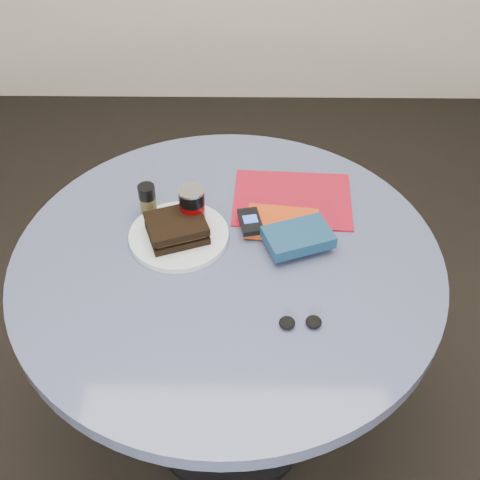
{
  "coord_description": "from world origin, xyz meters",
  "views": [
    {
      "loc": [
        0.04,
        -0.98,
        1.74
      ],
      "look_at": [
        0.03,
        0.0,
        0.8
      ],
      "focal_mm": 45.0,
      "sensor_mm": 36.0,
      "label": 1
    }
  ],
  "objects_px": {
    "table": "(228,302)",
    "red_book": "(282,223)",
    "novel": "(298,237)",
    "soda_can": "(192,209)",
    "pepper_grinder": "(148,201)",
    "headphones": "(300,322)",
    "mp3_player": "(250,221)",
    "plate": "(179,236)",
    "magazine": "(292,199)",
    "sandwich": "(177,228)"
  },
  "relations": [
    {
      "from": "table",
      "to": "red_book",
      "type": "height_order",
      "value": "red_book"
    },
    {
      "from": "novel",
      "to": "soda_can",
      "type": "bearing_deg",
      "value": 144.09
    },
    {
      "from": "pepper_grinder",
      "to": "headphones",
      "type": "xyz_separation_m",
      "value": [
        0.35,
        -0.34,
        -0.04
      ]
    },
    {
      "from": "mp3_player",
      "to": "novel",
      "type": "bearing_deg",
      "value": -29.14
    },
    {
      "from": "headphones",
      "to": "table",
      "type": "bearing_deg",
      "value": 127.74
    },
    {
      "from": "headphones",
      "to": "pepper_grinder",
      "type": "bearing_deg",
      "value": 136.18
    },
    {
      "from": "plate",
      "to": "soda_can",
      "type": "bearing_deg",
      "value": 51.39
    },
    {
      "from": "pepper_grinder",
      "to": "red_book",
      "type": "bearing_deg",
      "value": -6.42
    },
    {
      "from": "soda_can",
      "to": "pepper_grinder",
      "type": "bearing_deg",
      "value": 161.39
    },
    {
      "from": "pepper_grinder",
      "to": "headphones",
      "type": "distance_m",
      "value": 0.49
    },
    {
      "from": "red_book",
      "to": "headphones",
      "type": "height_order",
      "value": "same"
    },
    {
      "from": "magazine",
      "to": "red_book",
      "type": "height_order",
      "value": "red_book"
    },
    {
      "from": "soda_can",
      "to": "headphones",
      "type": "relative_size",
      "value": 1.27
    },
    {
      "from": "plate",
      "to": "sandwich",
      "type": "relative_size",
      "value": 1.46
    },
    {
      "from": "table",
      "to": "red_book",
      "type": "bearing_deg",
      "value": 37.13
    },
    {
      "from": "sandwich",
      "to": "headphones",
      "type": "bearing_deg",
      "value": -42.64
    },
    {
      "from": "mp3_player",
      "to": "headphones",
      "type": "bearing_deg",
      "value": -70.51
    },
    {
      "from": "plate",
      "to": "headphones",
      "type": "distance_m",
      "value": 0.38
    },
    {
      "from": "table",
      "to": "pepper_grinder",
      "type": "relative_size",
      "value": 10.54
    },
    {
      "from": "novel",
      "to": "red_book",
      "type": "bearing_deg",
      "value": 95.09
    },
    {
      "from": "pepper_grinder",
      "to": "mp3_player",
      "type": "xyz_separation_m",
      "value": [
        0.25,
        -0.05,
        -0.02
      ]
    },
    {
      "from": "table",
      "to": "magazine",
      "type": "bearing_deg",
      "value": 51.41
    },
    {
      "from": "plate",
      "to": "red_book",
      "type": "xyz_separation_m",
      "value": [
        0.25,
        0.04,
        0.01
      ]
    },
    {
      "from": "mp3_player",
      "to": "headphones",
      "type": "relative_size",
      "value": 1.05
    },
    {
      "from": "table",
      "to": "red_book",
      "type": "xyz_separation_m",
      "value": [
        0.13,
        0.1,
        0.18
      ]
    },
    {
      "from": "plate",
      "to": "novel",
      "type": "xyz_separation_m",
      "value": [
        0.28,
        -0.03,
        0.03
      ]
    },
    {
      "from": "pepper_grinder",
      "to": "magazine",
      "type": "relative_size",
      "value": 0.32
    },
    {
      "from": "plate",
      "to": "magazine",
      "type": "relative_size",
      "value": 0.79
    },
    {
      "from": "pepper_grinder",
      "to": "novel",
      "type": "bearing_deg",
      "value": -16.72
    },
    {
      "from": "sandwich",
      "to": "novel",
      "type": "bearing_deg",
      "value": -4.78
    },
    {
      "from": "table",
      "to": "soda_can",
      "type": "height_order",
      "value": "soda_can"
    },
    {
      "from": "soda_can",
      "to": "pepper_grinder",
      "type": "distance_m",
      "value": 0.12
    },
    {
      "from": "sandwich",
      "to": "novel",
      "type": "distance_m",
      "value": 0.28
    },
    {
      "from": "sandwich",
      "to": "headphones",
      "type": "xyz_separation_m",
      "value": [
        0.28,
        -0.25,
        -0.03
      ]
    },
    {
      "from": "sandwich",
      "to": "soda_can",
      "type": "height_order",
      "value": "soda_can"
    },
    {
      "from": "novel",
      "to": "mp3_player",
      "type": "bearing_deg",
      "value": 130.81
    },
    {
      "from": "soda_can",
      "to": "red_book",
      "type": "relative_size",
      "value": 0.67
    },
    {
      "from": "plate",
      "to": "sandwich",
      "type": "bearing_deg",
      "value": -109.79
    },
    {
      "from": "headphones",
      "to": "soda_can",
      "type": "bearing_deg",
      "value": 128.72
    },
    {
      "from": "pepper_grinder",
      "to": "red_book",
      "type": "distance_m",
      "value": 0.33
    },
    {
      "from": "table",
      "to": "headphones",
      "type": "xyz_separation_m",
      "value": [
        0.16,
        -0.2,
        0.17
      ]
    },
    {
      "from": "pepper_grinder",
      "to": "headphones",
      "type": "relative_size",
      "value": 1.04
    },
    {
      "from": "plate",
      "to": "pepper_grinder",
      "type": "relative_size",
      "value": 2.5
    },
    {
      "from": "soda_can",
      "to": "headphones",
      "type": "xyz_separation_m",
      "value": [
        0.24,
        -0.3,
        -0.05
      ]
    },
    {
      "from": "plate",
      "to": "pepper_grinder",
      "type": "height_order",
      "value": "pepper_grinder"
    },
    {
      "from": "pepper_grinder",
      "to": "novel",
      "type": "xyz_separation_m",
      "value": [
        0.36,
        -0.11,
        -0.01
      ]
    },
    {
      "from": "pepper_grinder",
      "to": "magazine",
      "type": "distance_m",
      "value": 0.37
    },
    {
      "from": "magazine",
      "to": "pepper_grinder",
      "type": "bearing_deg",
      "value": -166.14
    },
    {
      "from": "red_book",
      "to": "soda_can",
      "type": "bearing_deg",
      "value": -172.56
    },
    {
      "from": "plate",
      "to": "headphones",
      "type": "bearing_deg",
      "value": -43.66
    }
  ]
}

